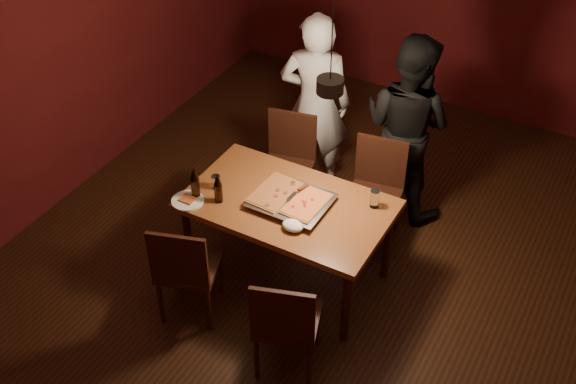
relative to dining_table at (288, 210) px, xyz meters
The scene contains 19 objects.
room_shell 0.77m from the dining_table, 23.55° to the left, with size 6.00×6.00×6.00m.
dining_table is the anchor object (origin of this frame).
chair_far_left 0.91m from the dining_table, 118.82° to the left, with size 0.50×0.50×0.49m.
chair_far_right 0.90m from the dining_table, 65.14° to the left, with size 0.48×0.48×0.49m.
chair_near_left 0.86m from the dining_table, 120.80° to the right, with size 0.53×0.53×0.49m.
chair_near_right 0.94m from the dining_table, 61.86° to the right, with size 0.53×0.53×0.49m.
pizza_tray 0.10m from the dining_table, ahead, with size 0.55×0.45×0.05m, color silver.
pizza_meat 0.17m from the dining_table, behind, with size 0.26×0.41×0.02m, color maroon.
pizza_cheese 0.20m from the dining_table, ahead, with size 0.24×0.38×0.02m, color gold.
spatula 0.14m from the dining_table, 17.08° to the left, with size 0.09×0.24×0.04m, color silver, non-canonical shape.
beer_bottle_a 0.71m from the dining_table, 156.77° to the right, with size 0.07×0.07×0.25m.
beer_bottle_b 0.54m from the dining_table, 152.83° to the right, with size 0.06×0.06×0.24m.
water_glass_left 0.58m from the dining_table, 169.08° to the right, with size 0.07×0.07×0.11m, color silver.
water_glass_right 0.65m from the dining_table, 25.53° to the left, with size 0.07×0.07×0.14m, color silver.
plate_slice 0.74m from the dining_table, 151.71° to the right, with size 0.24×0.24×0.03m.
napkin 0.31m from the dining_table, 54.25° to the right, with size 0.16×0.12×0.07m, color white.
diner_white 1.25m from the dining_table, 108.36° to the left, with size 0.61×0.40×1.68m, color silver.
diner_dark 1.35m from the dining_table, 71.93° to the left, with size 0.80×0.62×1.64m, color black.
pendant_lamp 1.12m from the dining_table, 23.55° to the left, with size 0.18×0.18×1.10m.
Camera 1 is at (1.74, -3.67, 4.12)m, focal length 45.00 mm.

